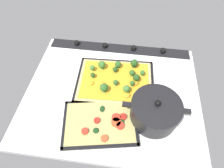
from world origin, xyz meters
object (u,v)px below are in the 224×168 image
(baking_tray_front, at_px, (115,82))
(broccoli_pizza, at_px, (116,79))
(cooking_pot, at_px, (155,111))
(baking_tray_back, at_px, (100,123))
(veggie_pizza_back, at_px, (102,122))

(baking_tray_front, bearing_deg, broccoli_pizza, -139.41)
(cooking_pot, bearing_deg, baking_tray_back, 14.96)
(baking_tray_back, distance_m, cooking_pot, 0.24)
(broccoli_pizza, distance_m, cooking_pot, 0.25)
(baking_tray_front, distance_m, veggie_pizza_back, 0.23)
(baking_tray_front, relative_size, baking_tray_back, 1.13)
(cooking_pot, bearing_deg, baking_tray_front, -41.91)
(veggie_pizza_back, xyz_separation_m, cooking_pot, (-0.22, -0.06, 0.04))
(baking_tray_back, height_order, veggie_pizza_back, veggie_pizza_back)
(baking_tray_back, bearing_deg, baking_tray_front, -99.27)
(baking_tray_front, relative_size, cooking_pot, 1.43)
(baking_tray_back, bearing_deg, veggie_pizza_back, 179.26)
(baking_tray_front, bearing_deg, baking_tray_back, 80.73)
(veggie_pizza_back, relative_size, cooking_pot, 1.16)
(broccoli_pizza, bearing_deg, baking_tray_back, 79.71)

